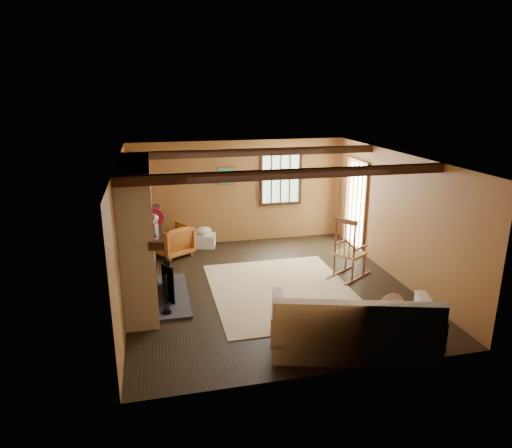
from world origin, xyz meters
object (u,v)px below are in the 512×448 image
object	(u,v)px
sofa	(353,329)
fireplace	(140,239)
laundry_basket	(204,241)
rocking_chair	(349,252)
armchair	(172,241)

from	to	relation	value
sofa	fireplace	bearing A→B (deg)	157.19
sofa	laundry_basket	xyz separation A→B (m)	(-1.49, 4.81, -0.17)
fireplace	rocking_chair	size ratio (longest dim) A/B	1.97
fireplace	laundry_basket	distance (m)	3.00
fireplace	armchair	bearing A→B (deg)	73.98
laundry_basket	rocking_chair	bearing A→B (deg)	-43.52
rocking_chair	sofa	distance (m)	2.64
rocking_chair	armchair	xyz separation A→B (m)	(-3.24, 2.00, -0.18)
sofa	laundry_basket	distance (m)	5.04
rocking_chair	laundry_basket	bearing A→B (deg)	12.84
fireplace	rocking_chair	bearing A→B (deg)	1.88
rocking_chair	armchair	size ratio (longest dim) A/B	1.65
fireplace	sofa	xyz separation A→B (m)	(2.83, -2.30, -0.78)
sofa	armchair	distance (m)	4.96
armchair	rocking_chair	bearing A→B (deg)	117.84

